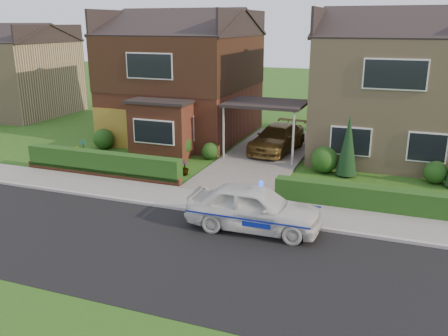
% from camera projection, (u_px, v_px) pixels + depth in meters
% --- Properties ---
extents(ground, '(120.00, 120.00, 0.00)m').
position_uv_depth(ground, '(163.00, 251.00, 14.02)').
color(ground, '#1E4F15').
rests_on(ground, ground).
extents(road, '(60.00, 6.00, 0.02)m').
position_uv_depth(road, '(163.00, 251.00, 14.02)').
color(road, black).
rests_on(road, ground).
extents(kerb, '(60.00, 0.16, 0.12)m').
position_uv_depth(kerb, '(203.00, 212.00, 16.73)').
color(kerb, '#9E9993').
rests_on(kerb, ground).
extents(sidewalk, '(60.00, 2.00, 0.10)m').
position_uv_depth(sidewalk, '(214.00, 202.00, 17.67)').
color(sidewalk, slate).
rests_on(sidewalk, ground).
extents(driveway, '(3.80, 12.00, 0.12)m').
position_uv_depth(driveway, '(265.00, 156.00, 23.85)').
color(driveway, '#666059').
rests_on(driveway, ground).
extents(house_left, '(7.50, 9.53, 7.25)m').
position_uv_depth(house_left, '(183.00, 71.00, 27.29)').
color(house_left, brown).
rests_on(house_left, ground).
extents(house_right, '(7.50, 8.06, 7.25)m').
position_uv_depth(house_right, '(396.00, 82.00, 23.53)').
color(house_right, tan).
rests_on(house_right, ground).
extents(carport_link, '(3.80, 3.00, 2.77)m').
position_uv_depth(carport_link, '(266.00, 104.00, 23.05)').
color(carport_link, black).
rests_on(carport_link, ground).
extents(garage_door, '(2.20, 0.10, 2.10)m').
position_uv_depth(garage_door, '(112.00, 128.00, 25.39)').
color(garage_door, olive).
rests_on(garage_door, ground).
extents(dwarf_wall, '(7.70, 0.25, 0.36)m').
position_uv_depth(dwarf_wall, '(101.00, 173.00, 20.65)').
color(dwarf_wall, brown).
rests_on(dwarf_wall, ground).
extents(hedge_left, '(7.50, 0.55, 0.90)m').
position_uv_depth(hedge_left, '(103.00, 176.00, 20.84)').
color(hedge_left, '#163510').
rests_on(hedge_left, ground).
extents(hedge_right, '(7.50, 0.55, 0.80)m').
position_uv_depth(hedge_right, '(378.00, 212.00, 16.86)').
color(hedge_right, '#163510').
rests_on(hedge_right, ground).
extents(shrub_left_far, '(1.08, 1.08, 1.08)m').
position_uv_depth(shrub_left_far, '(103.00, 139.00, 25.22)').
color(shrub_left_far, '#163510').
rests_on(shrub_left_far, ground).
extents(shrub_left_mid, '(1.32, 1.32, 1.32)m').
position_uv_depth(shrub_left_mid, '(178.00, 145.00, 23.49)').
color(shrub_left_mid, '#163510').
rests_on(shrub_left_mid, ground).
extents(shrub_left_near, '(0.84, 0.84, 0.84)m').
position_uv_depth(shrub_left_near, '(210.00, 151.00, 23.29)').
color(shrub_left_near, '#163510').
rests_on(shrub_left_near, ground).
extents(shrub_right_near, '(1.20, 1.20, 1.20)m').
position_uv_depth(shrub_right_near, '(324.00, 160.00, 21.18)').
color(shrub_right_near, '#163510').
rests_on(shrub_right_near, ground).
extents(shrub_right_mid, '(0.96, 0.96, 0.96)m').
position_uv_depth(shrub_right_mid, '(435.00, 172.00, 19.76)').
color(shrub_right_mid, '#163510').
rests_on(shrub_right_mid, ground).
extents(conifer_a, '(0.90, 0.90, 2.60)m').
position_uv_depth(conifer_a, '(348.00, 147.00, 20.46)').
color(conifer_a, black).
rests_on(conifer_a, ground).
extents(neighbour_left, '(6.50, 7.00, 5.20)m').
position_uv_depth(neighbour_left, '(18.00, 79.00, 34.29)').
color(neighbour_left, tan).
rests_on(neighbour_left, ground).
extents(police_car, '(4.02, 4.42, 1.65)m').
position_uv_depth(police_car, '(254.00, 208.00, 15.26)').
color(police_car, silver).
rests_on(police_car, ground).
extents(driveway_car, '(2.42, 4.75, 1.32)m').
position_uv_depth(driveway_car, '(277.00, 138.00, 24.34)').
color(driveway_car, brown).
rests_on(driveway_car, driveway).
extents(potted_plant_a, '(0.42, 0.35, 0.69)m').
position_uv_depth(potted_plant_a, '(83.00, 146.00, 24.45)').
color(potted_plant_a, gray).
rests_on(potted_plant_a, ground).
extents(potted_plant_b, '(0.49, 0.48, 0.69)m').
position_uv_depth(potted_plant_b, '(75.00, 153.00, 23.25)').
color(potted_plant_b, gray).
rests_on(potted_plant_b, ground).
extents(potted_plant_c, '(0.48, 0.48, 0.69)m').
position_uv_depth(potted_plant_c, '(184.00, 168.00, 20.86)').
color(potted_plant_c, gray).
rests_on(potted_plant_c, ground).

